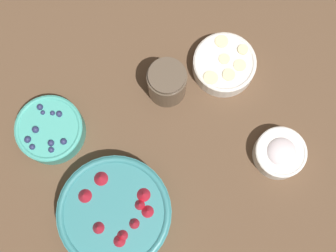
{
  "coord_description": "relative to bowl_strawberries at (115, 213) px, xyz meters",
  "views": [
    {
      "loc": [
        0.04,
        0.18,
        1.06
      ],
      "look_at": [
        -0.05,
        -0.03,
        0.05
      ],
      "focal_mm": 50.0,
      "sensor_mm": 36.0,
      "label": 1
    }
  ],
  "objects": [
    {
      "name": "ground_plane",
      "position": [
        -0.13,
        -0.1,
        -0.04
      ],
      "size": [
        4.0,
        4.0,
        0.0
      ],
      "primitive_type": "plane",
      "color": "brown"
    },
    {
      "name": "bowl_strawberries",
      "position": [
        0.0,
        0.0,
        0.0
      ],
      "size": [
        0.24,
        0.24,
        0.09
      ],
      "color": "teal",
      "rests_on": "ground_plane"
    },
    {
      "name": "bowl_blueberries",
      "position": [
        0.07,
        -0.23,
        -0.01
      ],
      "size": [
        0.15,
        0.15,
        0.06
      ],
      "color": "#47AD9E",
      "rests_on": "ground_plane"
    },
    {
      "name": "jar_chocolate",
      "position": [
        -0.22,
        -0.22,
        0.01
      ],
      "size": [
        0.09,
        0.09,
        0.1
      ],
      "color": "brown",
      "rests_on": "ground_plane"
    },
    {
      "name": "bowl_cream",
      "position": [
        -0.39,
        0.03,
        -0.01
      ],
      "size": [
        0.11,
        0.11,
        0.06
      ],
      "color": "white",
      "rests_on": "ground_plane"
    },
    {
      "name": "bowl_bananas",
      "position": [
        -0.36,
        -0.21,
        -0.02
      ],
      "size": [
        0.15,
        0.15,
        0.05
      ],
      "color": "white",
      "rests_on": "ground_plane"
    }
  ]
}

